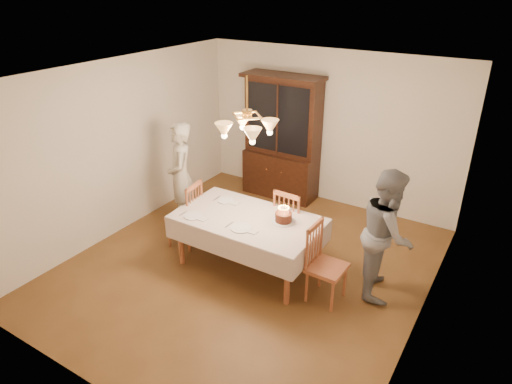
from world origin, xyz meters
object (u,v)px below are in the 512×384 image
Objects in this scene: dining_table at (248,223)px; elderly_woman at (181,177)px; china_hutch at (282,140)px; chair_far_side at (292,224)px; birthday_cake at (283,218)px.

dining_table is 1.55m from elderly_woman.
china_hutch is 2.02m from chair_far_side.
china_hutch reaches higher than dining_table.
dining_table is 0.76m from chair_far_side.
china_hutch is 1.98m from elderly_woman.
birthday_cake is (1.19, -2.11, -0.22)m from china_hutch.
dining_table is at bearing -116.42° from chair_far_side.
chair_far_side is at bearing -56.56° from china_hutch.
birthday_cake is (0.45, 0.15, 0.14)m from dining_table.
dining_table is 1.12× the size of elderly_woman.
china_hutch is at bearing 108.18° from dining_table.
china_hutch reaches higher than chair_far_side.
chair_far_side is 3.33× the size of birthday_cake.
dining_table is 6.33× the size of birthday_cake.
china_hutch is 1.28× the size of elderly_woman.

